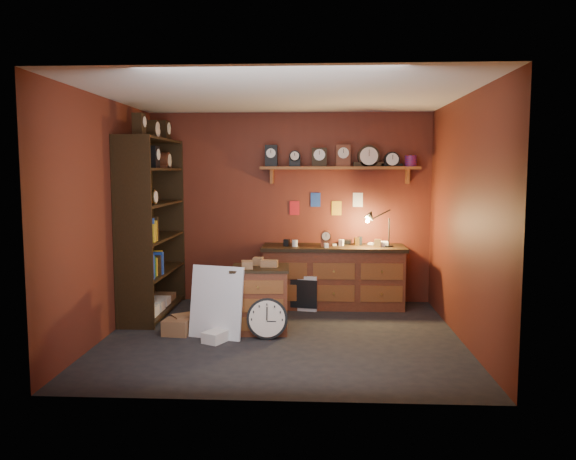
{
  "coord_description": "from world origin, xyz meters",
  "views": [
    {
      "loc": [
        0.38,
        -6.21,
        1.88
      ],
      "look_at": [
        0.05,
        0.35,
        1.19
      ],
      "focal_mm": 35.0,
      "sensor_mm": 36.0,
      "label": 1
    }
  ],
  "objects_px": {
    "shelving_unit": "(150,219)",
    "low_cabinet": "(260,296)",
    "workbench": "(333,273)",
    "big_round_clock": "(267,319)"
  },
  "relations": [
    {
      "from": "shelving_unit",
      "to": "low_cabinet",
      "type": "height_order",
      "value": "shelving_unit"
    },
    {
      "from": "workbench",
      "to": "big_round_clock",
      "type": "relative_size",
      "value": 4.24
    },
    {
      "from": "workbench",
      "to": "big_round_clock",
      "type": "bearing_deg",
      "value": -116.86
    },
    {
      "from": "workbench",
      "to": "low_cabinet",
      "type": "distance_m",
      "value": 1.54
    },
    {
      "from": "workbench",
      "to": "low_cabinet",
      "type": "relative_size",
      "value": 2.3
    },
    {
      "from": "shelving_unit",
      "to": "workbench",
      "type": "height_order",
      "value": "shelving_unit"
    },
    {
      "from": "shelving_unit",
      "to": "big_round_clock",
      "type": "xyz_separation_m",
      "value": [
        1.63,
        -1.05,
        -1.03
      ]
    },
    {
      "from": "shelving_unit",
      "to": "workbench",
      "type": "distance_m",
      "value": 2.58
    },
    {
      "from": "workbench",
      "to": "low_cabinet",
      "type": "xyz_separation_m",
      "value": [
        -0.89,
        -1.26,
        -0.06
      ]
    },
    {
      "from": "workbench",
      "to": "big_round_clock",
      "type": "distance_m",
      "value": 1.75
    }
  ]
}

